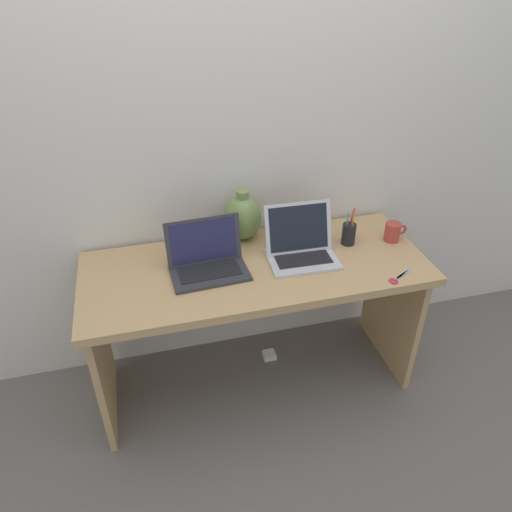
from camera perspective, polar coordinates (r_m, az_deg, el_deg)
The scene contains 10 objects.
ground_plane at distance 2.67m, azimuth 0.00°, elevation -14.26°, with size 6.00×6.00×0.00m, color slate.
back_wall at distance 2.28m, azimuth -2.28°, elevation 13.46°, with size 4.40×0.04×2.40m, color silver.
desk at distance 2.28m, azimuth 0.00°, elevation -4.29°, with size 1.57×0.62×0.74m.
laptop_left at distance 2.14m, azimuth -5.86°, elevation -0.18°, with size 0.35×0.24×0.23m.
laptop_right at distance 2.22m, azimuth 5.28°, elevation 1.40°, with size 0.32×0.25×0.24m.
green_vase at distance 2.33m, azimuth -1.55°, elevation 4.62°, with size 0.18×0.18×0.25m.
coffee_mug at distance 2.44m, azimuth 15.89°, elevation 2.78°, with size 0.11×0.08×0.09m.
pen_cup at distance 2.36m, azimuth 10.92°, elevation 2.64°, with size 0.07×0.07×0.19m.
scissors at distance 2.18m, azimuth 16.35°, elevation -2.56°, with size 0.14×0.09×0.01m.
power_brick at distance 2.77m, azimuth 1.57°, elevation -11.63°, with size 0.07×0.07×0.03m, color white.
Camera 1 is at (-0.45, -1.74, 1.98)m, focal length 33.80 mm.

